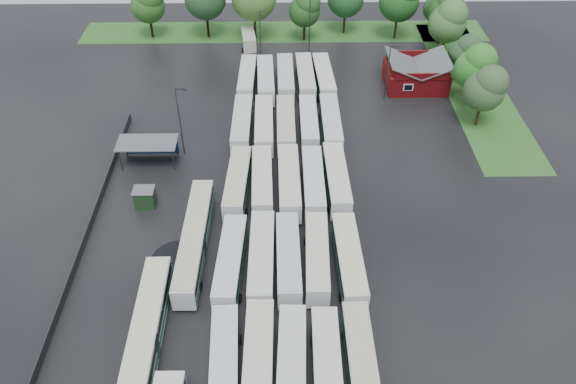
{
  "coord_description": "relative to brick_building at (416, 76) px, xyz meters",
  "views": [
    {
      "loc": [
        1.19,
        -41.69,
        47.76
      ],
      "look_at": [
        2.0,
        12.0,
        2.5
      ],
      "focal_mm": 35.0,
      "sensor_mm": 36.0,
      "label": 1
    }
  ],
  "objects": [
    {
      "name": "ground",
      "position": [
        -24.0,
        -42.77,
        -1.87
      ],
      "size": [
        160.0,
        160.0,
        0.0
      ],
      "primitive_type": "plane",
      "color": "black",
      "rests_on": "ground"
    },
    {
      "name": "brick_building",
      "position": [
        0.0,
        0.0,
        0.0
      ],
      "size": [
        10.07,
        8.6,
        5.39
      ],
      "color": "maroon",
      "rests_on": "ground"
    },
    {
      "name": "wash_shed",
      "position": [
        -41.2,
        -20.74,
        1.12
      ],
      "size": [
        8.2,
        4.2,
        3.58
      ],
      "color": "#2D2D30",
      "rests_on": "ground"
    },
    {
      "name": "utility_hut",
      "position": [
        -40.2,
        -30.17,
        -0.55
      ],
      "size": [
        2.7,
        2.2,
        2.62
      ],
      "color": "black",
      "rests_on": "ground"
    },
    {
      "name": "grass_strip_north",
      "position": [
        -22.0,
        22.03,
        -1.86
      ],
      "size": [
        80.0,
        10.0,
        0.01
      ],
      "primitive_type": "cube",
      "color": "#295C1E",
      "rests_on": "ground"
    },
    {
      "name": "grass_strip_east",
      "position": [
        10.0,
        0.03,
        -1.86
      ],
      "size": [
        10.0,
        50.0,
        0.01
      ],
      "primitive_type": "cube",
      "color": "#295C1E",
      "rests_on": "ground"
    },
    {
      "name": "west_fence",
      "position": [
        -46.2,
        -34.77,
        -1.27
      ],
      "size": [
        0.1,
        50.0,
        1.2
      ],
      "primitive_type": "cube",
      "color": "#2D2D30",
      "rests_on": "ground"
    },
    {
      "name": "bus_r1c0",
      "position": [
        -28.25,
        -55.11,
        0.01
      ],
      "size": [
        3.2,
        12.34,
        3.4
      ],
      "rotation": [
        0.0,
        0.0,
        0.05
      ],
      "color": "silver",
      "rests_on": "ground"
    },
    {
      "name": "bus_r1c1",
      "position": [
        -25.11,
        -54.89,
        0.1
      ],
      "size": [
        2.89,
        12.86,
        3.57
      ],
      "rotation": [
        0.0,
        0.0,
        -0.01
      ],
      "color": "silver",
      "rests_on": "ground"
    },
    {
      "name": "bus_r1c2",
      "position": [
        -22.04,
        -55.35,
        0.04
      ],
      "size": [
        3.14,
        12.57,
        3.47
      ],
      "rotation": [
        0.0,
        0.0,
        -0.04
      ],
      "color": "silver",
      "rests_on": "ground"
    },
    {
      "name": "bus_r1c3",
      "position": [
        -18.78,
        -55.46,
        0.0
      ],
      "size": [
        2.79,
        12.24,
        3.4
      ],
      "rotation": [
        0.0,
        0.0,
        -0.02
      ],
      "color": "silver",
      "rests_on": "ground"
    },
    {
      "name": "bus_r1c4",
      "position": [
        -15.57,
        -54.84,
        -0.01
      ],
      "size": [
        2.62,
        12.14,
        3.38
      ],
      "rotation": [
        0.0,
        0.0,
        0.0
      ],
      "color": "silver",
      "rests_on": "ground"
    },
    {
      "name": "bus_r2c0",
      "position": [
        -28.53,
        -41.9,
        0.03
      ],
      "size": [
        3.25,
        12.5,
        3.45
      ],
      "rotation": [
        0.0,
        0.0,
        -0.05
      ],
      "color": "silver",
      "rests_on": "ground"
    },
    {
      "name": "bus_r2c1",
      "position": [
        -25.09,
        -41.6,
        0.09
      ],
      "size": [
        2.84,
        12.8,
        3.56
      ],
      "rotation": [
        0.0,
        0.0,
        -0.01
      ],
      "color": "silver",
      "rests_on": "ground"
    },
    {
      "name": "bus_r2c2",
      "position": [
        -22.12,
        -41.51,
        0.01
      ],
      "size": [
        2.77,
        12.27,
        3.41
      ],
      "rotation": [
        0.0,
        0.0,
        0.01
      ],
      "color": "silver",
      "rests_on": "ground"
    },
    {
      "name": "bus_r2c3",
      "position": [
        -18.93,
        -41.37,
        -0.01
      ],
      "size": [
        2.98,
        12.18,
        3.37
      ],
      "rotation": [
        0.0,
        0.0,
        -0.03
      ],
      "color": "silver",
      "rests_on": "ground"
    },
    {
      "name": "bus_r2c4",
      "position": [
        -15.42,
        -41.91,
        0.05
      ],
      "size": [
        3.01,
        12.6,
        3.49
      ],
      "rotation": [
        0.0,
        0.0,
        0.03
      ],
      "color": "silver",
      "rests_on": "ground"
    },
    {
      "name": "bus_r3c0",
      "position": [
        -28.47,
        -28.1,
        0.04
      ],
      "size": [
        3.25,
        12.57,
        3.47
      ],
      "rotation": [
        0.0,
        0.0,
        -0.05
      ],
      "color": "silver",
      "rests_on": "ground"
    },
    {
      "name": "bus_r3c1",
      "position": [
        -25.3,
        -27.91,
        0.02
      ],
      "size": [
        2.92,
        12.36,
        3.42
      ],
      "rotation": [
        0.0,
        0.0,
        0.02
      ],
      "color": "silver",
      "rests_on": "ground"
    },
    {
      "name": "bus_r3c2",
      "position": [
        -21.82,
        -28.12,
        0.1
      ],
      "size": [
        2.91,
        12.88,
        3.57
      ],
      "rotation": [
        0.0,
        0.0,
        0.01
      ],
      "color": "silver",
      "rests_on": "ground"
    },
    {
      "name": "bus_r3c3",
      "position": [
        -18.68,
        -28.2,
        0.04
      ],
      "size": [
        2.67,
        12.44,
        3.46
      ],
      "rotation": [
        0.0,
        0.0,
        -0.0
      ],
      "color": "silver",
      "rests_on": "ground"
    },
    {
      "name": "bus_r3c4",
      "position": [
        -15.62,
        -27.65,
        0.08
      ],
      "size": [
        2.96,
        12.79,
        3.55
      ],
      "rotation": [
        0.0,
        0.0,
        0.02
      ],
      "color": "silver",
      "rests_on": "ground"
    },
    {
      "name": "bus_r4c0",
      "position": [
        -28.55,
        -14.43,
        0.07
      ],
      "size": [
        2.8,
        12.64,
        3.51
      ],
      "rotation": [
        0.0,
        0.0,
        -0.01
      ],
      "color": "silver",
      "rests_on": "ground"
    },
    {
      "name": "bus_r4c1",
      "position": [
        -25.29,
        -14.68,
        0.06
      ],
      "size": [
        2.86,
        12.63,
        3.51
      ],
      "rotation": [
        0.0,
        0.0,
        0.01
      ],
      "color": "silver",
      "rests_on": "ground"
    },
    {
      "name": "bus_r4c2",
      "position": [
        -22.08,
        -14.57,
        0.04
      ],
      "size": [
        2.71,
        12.48,
        3.47
      ],
      "rotation": [
        0.0,
        0.0,
        0.0
      ],
      "color": "silver",
      "rests_on": "ground"
    },
    {
      "name": "bus_r4c3",
      "position": [
        -18.69,
        -14.21,
        -0.01
      ],
      "size": [
        2.59,
        12.11,
        3.37
      ],
      "rotation": [
        0.0,
        0.0,
        0.0
      ],
      "color": "silver",
      "rests_on": "ground"
    },
    {
      "name": "bus_r4c4",
      "position": [
        -15.43,
        -14.57,
        0.09
      ],
      "size": [
        2.74,
        12.77,
        3.55
      ],
      "rotation": [
        0.0,
        0.0,
        -0.0
      ],
      "color": "silver",
      "rests_on": "ground"
    },
    {
      "name": "bus_r5c0",
      "position": [
        -28.35,
        -0.58,
        0.01
      ],
      "size": [
        2.87,
        12.32,
        3.41
      ],
      "rotation": [
        0.0,
        0.0,
        -0.02
      ],
      "color": "silver",
      "rests_on": "ground"
    },
    {
      "name": "bus_r5c1",
      "position": [
        -25.26,
        -1.1,
        0.07
      ],
      "size": [
        3.12,
        12.7,
        3.51
      ],
      "rotation": [
        0.0,
        0.0,
        0.04
      ],
      "color": "silver",
      "rests_on": "ground"
    },
    {
      "name": "bus_r5c2",
      "position": [
        -21.97,
        -0.48,
        0.05
      ],
      "size": [
        2.82,
        12.54,
        3.48
      ],
      "rotation": [
        0.0,
        0.0,
        0.01
      ],
      "color": "silver",
      "rests_on": "ground"
    },
    {
      "name": "bus_r5c3",
      "position": [
        -18.65,
        -0.44,
        0.08
      ],
      "size": [
        3.07,
        12.76,
        3.53
      ],
      "rotation": [
        0.0,
        0.0,
        0.03
      ],
      "color": "silver",
      "rests_on": "ground"
    },
    {
      "name": "bus_r5c4",
      "position": [
        -15.57,
        -0.67,
        0.09
      ],
      "size": [
        3.34,
        12.89,
        3.55
      ],
      "rotation": [
        0.0,
        0.0,
        0.05
      ],
      "color": "silver",
      "rests_on": "ground"
    },
    {
      "name": "artic_bus_west_b",
      "position": [
        -32.9,
        -38.34,
        0.02
      ],
      "size": [
        2.93,
        18.35,
        3.4
      ],
      "rotation": [
        0.0,
        0.0,
        -0.02
      ],
      "color": "silver",
      "rests_on": "ground"
    },
    {
      "name": "artic_bus_west_c",
      "position": [
        -36.13,
        -51.88,
        0.07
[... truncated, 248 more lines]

